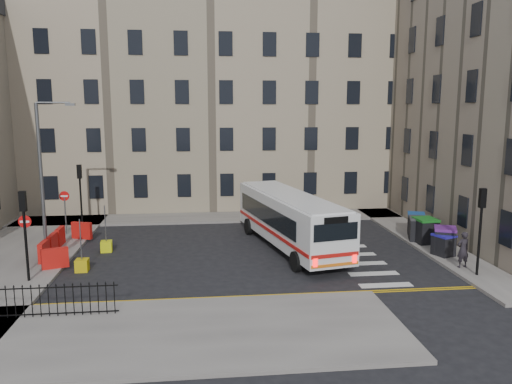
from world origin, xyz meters
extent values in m
plane|color=black|center=(0.00, 0.00, 0.00)|extent=(120.00, 120.00, 0.00)
cube|color=slate|center=(-6.00, 8.60, 0.07)|extent=(36.00, 3.20, 0.15)
cube|color=slate|center=(9.00, 4.00, 0.07)|extent=(2.40, 26.00, 0.15)
cube|color=slate|center=(-14.00, 1.00, 0.07)|extent=(6.00, 22.00, 0.15)
cube|color=slate|center=(-7.00, -10.00, 0.07)|extent=(20.00, 6.00, 0.15)
cube|color=gray|center=(-7.00, 15.50, 8.00)|extent=(38.00, 10.50, 16.00)
cylinder|color=black|center=(8.60, -5.50, 1.75)|extent=(0.12, 0.12, 3.20)
cube|color=black|center=(8.60, -5.50, 3.80)|extent=(0.28, 0.22, 0.90)
cylinder|color=black|center=(-12.00, 6.50, 1.75)|extent=(0.12, 0.12, 3.20)
cube|color=black|center=(-12.00, 6.50, 3.80)|extent=(0.28, 0.22, 0.90)
cylinder|color=black|center=(-12.00, -4.00, 1.75)|extent=(0.12, 0.12, 3.20)
cube|color=black|center=(-12.00, -4.00, 3.80)|extent=(0.28, 0.22, 0.90)
cylinder|color=#595B5E|center=(-13.00, 2.00, 4.15)|extent=(0.20, 0.20, 8.00)
cube|color=#595B5E|center=(-13.00, 2.00, 8.22)|extent=(0.50, 0.22, 0.14)
cylinder|color=#595B5E|center=(-12.50, 4.50, 1.35)|extent=(0.08, 0.08, 2.40)
cube|color=red|center=(-12.50, 4.50, 2.85)|extent=(0.60, 0.04, 0.60)
cylinder|color=#595B5E|center=(-12.50, -2.50, 1.35)|extent=(0.08, 0.08, 2.40)
cube|color=red|center=(-12.50, -2.50, 2.85)|extent=(0.60, 0.04, 0.60)
cube|color=red|center=(-12.20, -1.00, 0.65)|extent=(0.25, 1.25, 1.00)
cube|color=red|center=(-12.20, 0.50, 0.65)|extent=(0.25, 1.25, 1.00)
cube|color=red|center=(-12.20, 2.00, 0.65)|extent=(0.25, 1.25, 1.00)
cube|color=red|center=(-11.30, 3.30, 0.65)|extent=(1.26, 0.66, 1.00)
cube|color=red|center=(-11.30, -2.30, 0.65)|extent=(1.26, 0.66, 1.00)
cube|color=black|center=(-11.25, -8.20, 1.27)|extent=(7.80, 0.04, 0.04)
cube|color=black|center=(-11.25, -8.20, 0.25)|extent=(7.80, 0.04, 0.04)
cube|color=silver|center=(0.76, 0.43, 1.77)|extent=(4.77, 11.38, 2.52)
cube|color=black|center=(-0.59, 0.66, 1.97)|extent=(1.90, 8.70, 1.01)
cube|color=black|center=(1.90, 1.19, 1.97)|extent=(1.90, 8.70, 1.01)
cube|color=black|center=(-0.39, 5.87, 2.02)|extent=(2.18, 0.52, 1.11)
cube|color=black|center=(1.92, -5.00, 2.27)|extent=(2.18, 0.52, 0.81)
cube|color=#B3130F|center=(-0.49, 0.17, 1.16)|extent=(2.30, 10.67, 0.18)
cube|color=#B3130F|center=(2.01, 0.70, 1.16)|extent=(2.30, 10.67, 0.18)
cube|color=#FF0C0C|center=(0.93, -5.22, 0.91)|extent=(0.23, 0.10, 0.40)
cube|color=#FF0C0C|center=(2.90, -4.80, 0.91)|extent=(0.23, 0.10, 0.40)
cylinder|color=black|center=(-1.25, 3.82, 0.50)|extent=(0.49, 1.05, 1.01)
cylinder|color=black|center=(1.22, 4.35, 0.50)|extent=(0.49, 1.05, 1.01)
cylinder|color=black|center=(0.34, -3.68, 0.50)|extent=(0.49, 1.05, 1.01)
cylinder|color=black|center=(2.81, -3.15, 0.50)|extent=(0.49, 1.05, 1.01)
cube|color=black|center=(8.53, -2.32, 0.66)|extent=(1.13, 1.21, 1.02)
cube|color=#221C9D|center=(8.53, -2.32, 1.23)|extent=(1.19, 1.27, 0.11)
cube|color=black|center=(8.78, -1.94, 0.79)|extent=(1.46, 1.55, 1.28)
cube|color=#5C207B|center=(8.78, -1.94, 1.49)|extent=(1.54, 1.62, 0.13)
cube|color=black|center=(8.68, 0.22, 0.80)|extent=(1.17, 1.32, 1.31)
cube|color=#186D1E|center=(8.68, 0.22, 1.52)|extent=(1.23, 1.38, 0.14)
cube|color=black|center=(8.55, 0.80, 0.78)|extent=(1.34, 1.45, 1.25)
cube|color=#333336|center=(8.55, 0.80, 1.47)|extent=(1.41, 1.52, 0.13)
cube|color=black|center=(9.07, 2.35, 0.73)|extent=(1.30, 1.38, 1.16)
cube|color=navy|center=(9.07, 2.35, 1.37)|extent=(1.36, 1.45, 0.12)
imported|color=black|center=(8.47, -4.38, 1.05)|extent=(0.71, 0.53, 1.79)
cube|color=#D1DD0C|center=(-9.44, 0.86, 0.30)|extent=(0.65, 0.65, 0.60)
cube|color=#C3A90B|center=(-10.00, -2.47, 0.30)|extent=(0.61, 0.61, 0.60)
camera|label=1|loc=(-4.15, -26.60, 7.84)|focal=35.00mm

